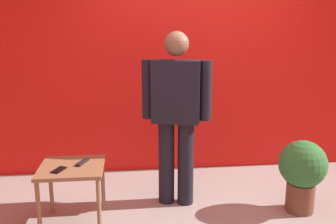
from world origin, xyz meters
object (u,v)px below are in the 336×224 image
(side_table, at_px, (72,174))
(tv_remote, at_px, (82,162))
(cell_phone, at_px, (59,170))
(standing_person, at_px, (176,110))
(potted_plant, at_px, (302,170))

(side_table, distance_m, tv_remote, 0.13)
(side_table, distance_m, cell_phone, 0.16)
(standing_person, relative_size, potted_plant, 2.43)
(standing_person, bearing_deg, cell_phone, -157.36)
(standing_person, bearing_deg, side_table, -160.65)
(standing_person, height_order, side_table, standing_person)
(cell_phone, xyz_separation_m, tv_remote, (0.17, 0.15, 0.01))
(standing_person, xyz_separation_m, tv_remote, (-0.85, -0.28, -0.38))
(side_table, xyz_separation_m, potted_plant, (2.08, 0.03, -0.06))
(standing_person, height_order, potted_plant, standing_person)
(standing_person, relative_size, tv_remote, 9.81)
(side_table, bearing_deg, cell_phone, -131.70)
(tv_remote, bearing_deg, side_table, -127.96)
(tv_remote, bearing_deg, potted_plant, 21.52)
(side_table, height_order, cell_phone, cell_phone)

